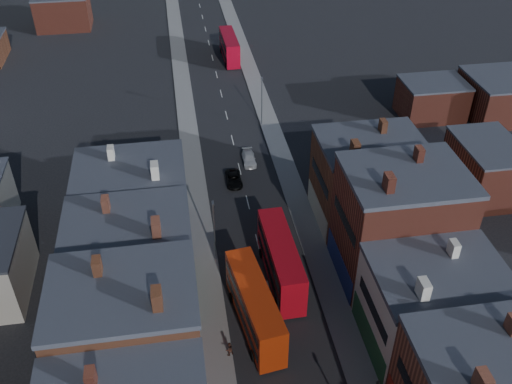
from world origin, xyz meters
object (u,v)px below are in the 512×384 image
object	(u,v)px
bus_0	(255,307)
car_3	(249,158)
bus_1	(281,260)
bus_2	(229,47)
car_2	(234,179)
ped_1	(229,349)

from	to	relation	value
bus_0	car_3	size ratio (longest dim) A/B	2.83
bus_1	bus_2	size ratio (longest dim) A/B	1.09
car_3	car_2	bearing A→B (deg)	-119.90
car_2	ped_1	distance (m)	28.85
bus_2	car_2	size ratio (longest dim) A/B	2.51
car_2	car_3	xyz separation A→B (m)	(2.80, 4.75, 0.01)
bus_2	car_2	xyz separation A→B (m)	(-4.52, -41.85, -1.99)
bus_2	bus_1	bearing A→B (deg)	-92.73
bus_2	car_3	xyz separation A→B (m)	(-1.72, -37.10, -1.98)
bus_0	bus_2	xyz separation A→B (m)	(5.62, 67.19, -0.21)
bus_1	bus_2	bearing A→B (deg)	86.79
bus_2	car_2	world-z (taller)	bus_2
bus_2	car_3	world-z (taller)	bus_2
bus_0	bus_1	size ratio (longest dim) A/B	1.01
bus_1	car_3	size ratio (longest dim) A/B	2.81
bus_0	car_2	bearing A→B (deg)	79.57
ped_1	bus_0	bearing A→B (deg)	-154.38
car_2	ped_1	world-z (taller)	ped_1
bus_1	car_2	bearing A→B (deg)	96.52
car_2	car_3	bearing A→B (deg)	59.90
car_3	bus_2	bearing A→B (deg)	87.97
bus_1	car_3	xyz separation A→B (m)	(0.08, 23.98, -2.22)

